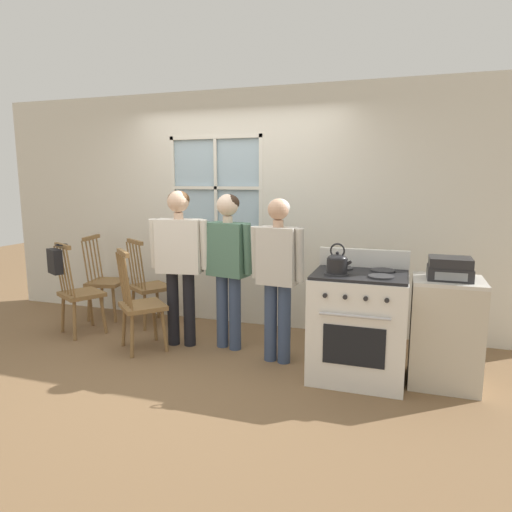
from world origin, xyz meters
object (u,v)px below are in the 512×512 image
(chair_by_window, at_px, (80,294))
(stereo, at_px, (450,269))
(person_teen_center, at_px, (228,256))
(person_adult_right, at_px, (278,266))
(stove, at_px, (358,325))
(potted_plant, at_px, (199,232))
(side_counter, at_px, (445,332))
(person_elderly_left, at_px, (180,252))
(chair_near_stove, at_px, (141,306))
(chair_near_wall, at_px, (149,287))
(kettle, at_px, (337,263))
(chair_center_cluster, at_px, (105,282))
(handbag, at_px, (55,261))

(chair_by_window, height_order, stereo, stereo)
(person_teen_center, relative_size, person_adult_right, 1.02)
(stove, bearing_deg, potted_plant, 151.74)
(side_counter, height_order, stereo, stereo)
(person_teen_center, bearing_deg, person_elderly_left, -159.66)
(chair_by_window, relative_size, chair_near_stove, 1.00)
(chair_near_wall, bearing_deg, kettle, -166.00)
(chair_center_cluster, distance_m, potted_plant, 1.34)
(potted_plant, distance_m, side_counter, 2.92)
(kettle, xyz_separation_m, handbag, (-2.98, 0.13, -0.17))
(chair_near_wall, xyz_separation_m, chair_center_cluster, (-0.66, 0.07, 0.00))
(chair_center_cluster, distance_m, stove, 3.24)
(chair_near_wall, distance_m, person_elderly_left, 0.98)
(stove, xyz_separation_m, handbag, (-3.15, 0.00, 0.38))
(chair_near_stove, bearing_deg, stove, -136.74)
(person_elderly_left, xyz_separation_m, person_teen_center, (0.50, 0.07, -0.02))
(chair_near_stove, bearing_deg, person_teen_center, -115.94)
(person_teen_center, xyz_separation_m, person_adult_right, (0.56, -0.18, -0.04))
(chair_near_stove, height_order, stereo, stereo)
(person_elderly_left, height_order, potted_plant, person_elderly_left)
(person_adult_right, height_order, stereo, person_adult_right)
(person_teen_center, height_order, stereo, person_teen_center)
(person_teen_center, xyz_separation_m, stereo, (2.01, -0.22, 0.03))
(person_elderly_left, height_order, handbag, person_elderly_left)
(kettle, bearing_deg, person_teen_center, 158.91)
(stove, xyz_separation_m, stereo, (0.70, 0.08, 0.51))
(chair_by_window, distance_m, handbag, 0.46)
(chair_near_stove, distance_m, person_elderly_left, 0.66)
(chair_center_cluster, height_order, stereo, stereo)
(chair_near_stove, xyz_separation_m, handbag, (-1.02, 0.01, 0.40))
(person_adult_right, bearing_deg, chair_near_wall, 167.15)
(stove, distance_m, stereo, 0.87)
(chair_by_window, relative_size, chair_near_wall, 1.00)
(person_teen_center, bearing_deg, chair_near_wall, 172.47)
(chair_near_stove, xyz_separation_m, potted_plant, (0.14, 1.08, 0.63))
(chair_center_cluster, distance_m, person_adult_right, 2.53)
(person_teen_center, height_order, side_counter, person_teen_center)
(stove, bearing_deg, chair_by_window, 176.17)
(chair_near_stove, distance_m, stereo, 2.88)
(stereo, bearing_deg, handbag, -178.75)
(chair_by_window, xyz_separation_m, person_teen_center, (1.72, 0.10, 0.50))
(person_elderly_left, height_order, stereo, person_elderly_left)
(chair_near_stove, height_order, potted_plant, potted_plant)
(chair_near_stove, xyz_separation_m, stereo, (2.83, 0.09, 0.53))
(person_teen_center, xyz_separation_m, stove, (1.31, -0.31, -0.48))
(person_elderly_left, relative_size, person_teen_center, 1.02)
(person_elderly_left, distance_m, person_adult_right, 1.07)
(person_teen_center, bearing_deg, chair_center_cluster, 177.12)
(stereo, bearing_deg, chair_by_window, 178.17)
(side_counter, distance_m, stereo, 0.54)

